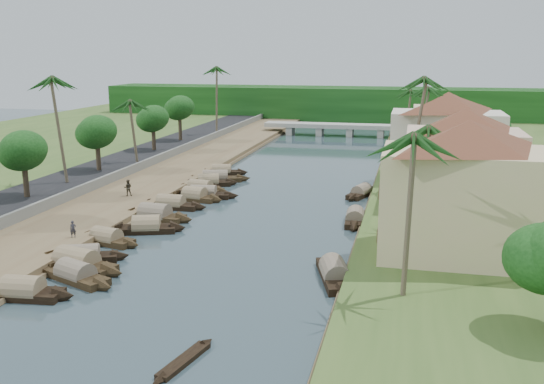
% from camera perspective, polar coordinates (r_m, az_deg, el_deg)
% --- Properties ---
extents(ground, '(220.00, 220.00, 0.00)m').
position_cam_1_polar(ground, '(52.32, -4.24, -4.97)').
color(ground, '#31434A').
rests_on(ground, ground).
extents(left_bank, '(10.00, 180.00, 0.80)m').
position_cam_1_polar(left_bank, '(75.90, -11.32, 0.78)').
color(left_bank, brown).
rests_on(left_bank, ground).
extents(right_bank, '(16.00, 180.00, 1.20)m').
position_cam_1_polar(right_bank, '(69.34, 16.07, -0.45)').
color(right_bank, '#395522').
rests_on(right_bank, ground).
extents(road, '(8.00, 180.00, 1.40)m').
position_cam_1_polar(road, '(79.69, -16.91, 1.27)').
color(road, black).
rests_on(road, ground).
extents(retaining_wall, '(0.40, 180.00, 1.10)m').
position_cam_1_polar(retaining_wall, '(77.52, -14.18, 1.61)').
color(retaining_wall, '#64655E').
rests_on(retaining_wall, left_bank).
extents(treeline, '(120.00, 14.00, 8.00)m').
position_cam_1_polar(treeline, '(148.72, 7.36, 8.20)').
color(treeline, '#10370F').
rests_on(treeline, ground).
extents(bridge, '(28.00, 4.00, 2.40)m').
position_cam_1_polar(bridge, '(121.26, 5.95, 6.09)').
color(bridge, '#9B9B91').
rests_on(bridge, ground).
extents(building_near, '(14.85, 14.85, 10.20)m').
position_cam_1_polar(building_near, '(46.66, 17.70, 0.35)').
color(building_near, beige).
rests_on(building_near, right_bank).
extents(building_mid, '(14.11, 14.11, 9.70)m').
position_cam_1_polar(building_mid, '(62.47, 17.54, 3.19)').
color(building_mid, '#D5AF96').
rests_on(building_mid, right_bank).
extents(building_far, '(15.59, 15.59, 10.20)m').
position_cam_1_polar(building_far, '(76.19, 16.07, 5.15)').
color(building_far, silver).
rests_on(building_far, right_bank).
extents(building_distant, '(12.62, 12.62, 9.20)m').
position_cam_1_polar(building_distant, '(96.14, 16.11, 6.37)').
color(building_distant, beige).
rests_on(building_distant, right_bank).
extents(sampan_0, '(8.08, 4.64, 2.14)m').
position_cam_1_polar(sampan_0, '(46.38, -18.00, -7.44)').
color(sampan_0, black).
rests_on(sampan_0, ground).
extents(sampan_1, '(7.62, 2.45, 2.23)m').
position_cam_1_polar(sampan_1, '(44.45, -22.40, -8.70)').
color(sampan_1, black).
rests_on(sampan_1, ground).
extents(sampan_2, '(9.47, 4.16, 2.42)m').
position_cam_1_polar(sampan_2, '(48.85, -17.90, -6.39)').
color(sampan_2, black).
rests_on(sampan_2, ground).
extents(sampan_3, '(7.28, 4.22, 1.99)m').
position_cam_1_polar(sampan_3, '(50.19, -17.33, -5.84)').
color(sampan_3, black).
rests_on(sampan_3, ground).
extents(sampan_4, '(7.27, 3.13, 2.05)m').
position_cam_1_polar(sampan_4, '(54.26, -15.31, -4.30)').
color(sampan_4, black).
rests_on(sampan_4, ground).
extents(sampan_5, '(7.56, 4.06, 2.34)m').
position_cam_1_polar(sampan_5, '(56.83, -11.73, -3.31)').
color(sampan_5, black).
rests_on(sampan_5, ground).
extents(sampan_6, '(8.56, 2.79, 2.48)m').
position_cam_1_polar(sampan_6, '(60.83, -10.96, -2.20)').
color(sampan_6, black).
rests_on(sampan_6, ground).
extents(sampan_7, '(8.18, 1.92, 2.18)m').
position_cam_1_polar(sampan_7, '(64.97, -9.50, -1.17)').
color(sampan_7, black).
rests_on(sampan_7, ground).
extents(sampan_8, '(7.40, 3.00, 2.23)m').
position_cam_1_polar(sampan_8, '(68.15, -7.29, -0.43)').
color(sampan_8, black).
rests_on(sampan_8, ground).
extents(sampan_9, '(8.49, 2.65, 2.12)m').
position_cam_1_polar(sampan_9, '(69.19, -6.47, -0.21)').
color(sampan_9, black).
rests_on(sampan_9, ground).
extents(sampan_10, '(7.89, 2.86, 2.14)m').
position_cam_1_polar(sampan_10, '(72.02, -6.77, 0.31)').
color(sampan_10, black).
rests_on(sampan_10, ground).
extents(sampan_11, '(7.72, 4.26, 2.19)m').
position_cam_1_polar(sampan_11, '(75.41, -6.01, 0.90)').
color(sampan_11, black).
rests_on(sampan_11, ground).
extents(sampan_12, '(9.35, 4.49, 2.21)m').
position_cam_1_polar(sampan_12, '(77.84, -5.36, 1.30)').
color(sampan_12, black).
rests_on(sampan_12, ground).
extents(sampan_13, '(7.52, 3.15, 2.04)m').
position_cam_1_polar(sampan_13, '(82.14, -4.76, 1.92)').
color(sampan_13, black).
rests_on(sampan_13, ground).
extents(sampan_14, '(4.26, 9.32, 2.23)m').
position_cam_1_polar(sampan_14, '(44.59, 5.92, -7.68)').
color(sampan_14, black).
rests_on(sampan_14, ground).
extents(sampan_15, '(2.06, 7.84, 2.10)m').
position_cam_1_polar(sampan_15, '(59.28, 7.83, -2.49)').
color(sampan_15, black).
rests_on(sampan_15, ground).
extents(sampan_16, '(3.68, 7.73, 1.91)m').
position_cam_1_polar(sampan_16, '(70.40, 8.41, -0.04)').
color(sampan_16, black).
rests_on(sampan_16, ground).
extents(canoe_0, '(2.03, 5.78, 0.76)m').
position_cam_1_polar(canoe_0, '(33.73, -8.30, -15.47)').
color(canoe_0, black).
rests_on(canoe_0, ground).
extents(canoe_1, '(5.08, 1.19, 0.81)m').
position_cam_1_polar(canoe_1, '(57.18, -10.93, -3.51)').
color(canoe_1, black).
rests_on(canoe_1, ground).
extents(canoe_2, '(5.77, 0.87, 0.84)m').
position_cam_1_polar(canoe_2, '(75.19, -6.83, 0.60)').
color(canoe_2, black).
rests_on(canoe_2, ground).
extents(palm_0, '(3.20, 3.20, 11.58)m').
position_cam_1_polar(palm_0, '(37.01, 13.00, 4.72)').
color(palm_0, brown).
rests_on(palm_0, ground).
extents(palm_1, '(3.20, 3.20, 10.29)m').
position_cam_1_polar(palm_1, '(52.31, 14.16, 5.62)').
color(palm_1, brown).
rests_on(palm_1, ground).
extents(palm_2, '(3.20, 3.20, 13.70)m').
position_cam_1_polar(palm_2, '(67.89, 13.30, 10.06)').
color(palm_2, brown).
rests_on(palm_2, ground).
extents(palm_3, '(3.20, 3.20, 11.64)m').
position_cam_1_polar(palm_3, '(87.45, 13.93, 9.30)').
color(palm_3, brown).
rests_on(palm_3, ground).
extents(palm_5, '(3.20, 3.20, 13.45)m').
position_cam_1_polar(palm_5, '(72.94, -19.53, 9.81)').
color(palm_5, brown).
rests_on(palm_5, ground).
extents(palm_6, '(3.20, 3.20, 9.83)m').
position_cam_1_polar(palm_6, '(84.83, -12.93, 8.19)').
color(palm_6, brown).
rests_on(palm_6, ground).
extents(palm_7, '(3.20, 3.20, 10.42)m').
position_cam_1_polar(palm_7, '(102.10, 12.69, 9.17)').
color(palm_7, brown).
rests_on(palm_7, ground).
extents(palm_8, '(3.20, 3.20, 13.60)m').
position_cam_1_polar(palm_8, '(112.85, -5.33, 11.41)').
color(palm_8, brown).
rests_on(palm_8, ground).
extents(tree_2, '(4.70, 4.70, 6.76)m').
position_cam_1_polar(tree_2, '(67.57, -22.39, 3.53)').
color(tree_2, '#4E3E2C').
rests_on(tree_2, ground).
extents(tree_3, '(4.81, 4.81, 6.85)m').
position_cam_1_polar(tree_3, '(80.23, -16.17, 5.37)').
color(tree_3, '#4E3E2C').
rests_on(tree_3, ground).
extents(tree_4, '(4.61, 4.61, 6.69)m').
position_cam_1_polar(tree_4, '(95.50, -11.15, 6.73)').
color(tree_4, '#4E3E2C').
rests_on(tree_4, ground).
extents(tree_5, '(4.66, 4.66, 7.42)m').
position_cam_1_polar(tree_5, '(105.58, -8.70, 7.77)').
color(tree_5, '#4E3E2C').
rests_on(tree_5, ground).
extents(tree_6, '(4.66, 4.66, 7.57)m').
position_cam_1_polar(tree_6, '(79.27, 19.62, 5.45)').
color(tree_6, '#4E3E2C').
rests_on(tree_6, ground).
extents(person_near, '(0.63, 0.54, 1.45)m').
position_cam_1_polar(person_near, '(54.03, -18.22, -3.34)').
color(person_near, '#2B2B33').
rests_on(person_near, left_bank).
extents(person_far, '(1.06, 0.94, 1.79)m').
position_cam_1_polar(person_far, '(68.04, -13.41, 0.40)').
color(person_far, '#353025').
rests_on(person_far, left_bank).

